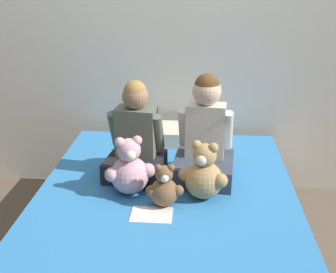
# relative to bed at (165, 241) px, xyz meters

# --- Properties ---
(wall_behind_bed) EXTENTS (8.00, 0.06, 2.50)m
(wall_behind_bed) POSITION_rel_bed_xyz_m (0.00, 1.14, 1.01)
(wall_behind_bed) COLOR silver
(wall_behind_bed) RESTS_ON ground_plane
(bed) EXTENTS (1.45, 2.04, 0.48)m
(bed) POSITION_rel_bed_xyz_m (0.00, 0.00, 0.00)
(bed) COLOR #473828
(bed) RESTS_ON ground_plane
(child_on_left) EXTENTS (0.36, 0.35, 0.57)m
(child_on_left) POSITION_rel_bed_xyz_m (-0.20, 0.33, 0.47)
(child_on_left) COLOR black
(child_on_left) RESTS_ON bed
(child_on_right) EXTENTS (0.37, 0.39, 0.62)m
(child_on_right) POSITION_rel_bed_xyz_m (0.21, 0.33, 0.48)
(child_on_right) COLOR #384251
(child_on_right) RESTS_ON bed
(teddy_bear_held_by_left_child) EXTENTS (0.27, 0.21, 0.33)m
(teddy_bear_held_by_left_child) POSITION_rel_bed_xyz_m (-0.20, 0.10, 0.38)
(teddy_bear_held_by_left_child) COLOR #DBA3B2
(teddy_bear_held_by_left_child) RESTS_ON bed
(teddy_bear_held_by_right_child) EXTENTS (0.26, 0.20, 0.32)m
(teddy_bear_held_by_right_child) POSITION_rel_bed_xyz_m (0.20, 0.08, 0.38)
(teddy_bear_held_by_right_child) COLOR tan
(teddy_bear_held_by_right_child) RESTS_ON bed
(teddy_bear_between_children) EXTENTS (0.20, 0.15, 0.24)m
(teddy_bear_between_children) POSITION_rel_bed_xyz_m (0.00, -0.02, 0.34)
(teddy_bear_between_children) COLOR brown
(teddy_bear_between_children) RESTS_ON bed
(pillow_at_headboard) EXTENTS (0.47, 0.29, 0.11)m
(pillow_at_headboard) POSITION_rel_bed_xyz_m (0.00, 0.85, 0.30)
(pillow_at_headboard) COLOR beige
(pillow_at_headboard) RESTS_ON bed
(sign_card) EXTENTS (0.21, 0.15, 0.00)m
(sign_card) POSITION_rel_bed_xyz_m (-0.06, -0.12, 0.24)
(sign_card) COLOR white
(sign_card) RESTS_ON bed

